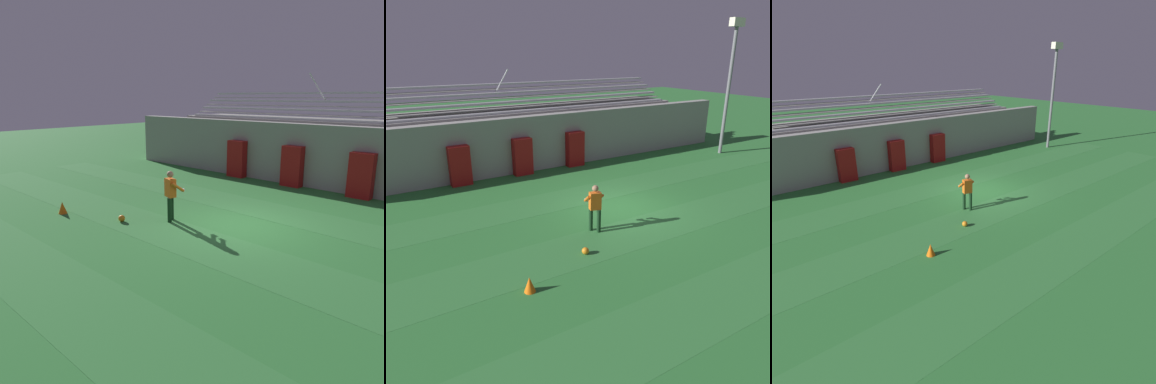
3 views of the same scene
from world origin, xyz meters
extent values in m
plane|color=#2D7533|center=(0.00, 0.00, 0.00)|extent=(80.00, 80.00, 0.00)
cube|color=#337A38|center=(0.00, -6.00, 0.00)|extent=(28.00, 1.99, 0.01)
cube|color=#337A38|center=(0.00, -2.02, 0.00)|extent=(28.00, 1.99, 0.01)
cube|color=#337A38|center=(0.00, 1.95, 0.00)|extent=(28.00, 1.99, 0.01)
cube|color=#999691|center=(0.00, 6.50, 1.40)|extent=(24.00, 0.60, 2.80)
cube|color=maroon|center=(-1.51, 5.95, 0.92)|extent=(0.94, 0.44, 1.84)
cube|color=maroon|center=(1.51, 5.95, 0.92)|extent=(0.94, 0.44, 1.84)
cube|color=maroon|center=(-4.60, 5.95, 0.92)|extent=(0.94, 0.44, 1.84)
cube|color=#999691|center=(0.00, 8.50, 1.45)|extent=(18.00, 3.20, 2.90)
cube|color=#B7B7BC|center=(0.00, 7.25, 2.95)|extent=(17.10, 0.36, 0.10)
cube|color=#999691|center=(0.00, 7.05, 2.72)|extent=(17.10, 0.60, 0.04)
cube|color=#B7B7BC|center=(0.00, 7.95, 3.35)|extent=(17.10, 0.36, 0.10)
cube|color=#999691|center=(0.00, 7.75, 3.12)|extent=(17.10, 0.60, 0.04)
cube|color=#B7B7BC|center=(0.00, 8.65, 3.75)|extent=(17.10, 0.36, 0.10)
cube|color=#999691|center=(0.00, 8.45, 3.52)|extent=(17.10, 0.60, 0.04)
cube|color=#B7B7BC|center=(0.00, 9.35, 4.15)|extent=(17.10, 0.36, 0.10)
cube|color=#999691|center=(0.00, 9.15, 3.92)|extent=(17.10, 0.60, 0.04)
cylinder|color=#B7B7BC|center=(-1.57, 8.05, 4.40)|extent=(0.06, 1.93, 1.25)
cylinder|color=slate|center=(10.48, 3.70, 3.55)|extent=(0.20, 0.20, 7.09)
cube|color=#F2EDCC|center=(10.48, 3.70, 7.31)|extent=(0.90, 0.36, 0.44)
cylinder|color=#143319|center=(-2.06, -1.10, 0.41)|extent=(0.17, 0.17, 0.82)
cylinder|color=#143319|center=(-1.90, -1.35, 0.41)|extent=(0.17, 0.17, 0.82)
cube|color=orange|center=(-1.98, -1.23, 1.12)|extent=(0.43, 0.33, 0.60)
sphere|color=#A37556|center=(-1.98, -1.23, 1.56)|extent=(0.22, 0.22, 0.22)
cylinder|color=orange|center=(-2.18, -1.03, 1.17)|extent=(0.21, 0.48, 0.37)
cylinder|color=orange|center=(-1.71, -1.16, 1.17)|extent=(0.21, 0.48, 0.37)
cube|color=silver|center=(-2.09, -0.85, 1.04)|extent=(0.14, 0.14, 0.08)
cube|color=silver|center=(-1.70, -0.95, 1.04)|extent=(0.14, 0.14, 0.08)
sphere|color=orange|center=(-3.09, -2.39, 0.11)|extent=(0.22, 0.22, 0.22)
cone|color=orange|center=(-5.33, -3.26, 0.21)|extent=(0.30, 0.30, 0.42)
camera|label=1|loc=(6.53, -9.34, 3.98)|focal=35.00mm
camera|label=2|loc=(-8.48, -10.83, 5.77)|focal=35.00mm
camera|label=3|loc=(-10.44, -11.17, 6.02)|focal=30.00mm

